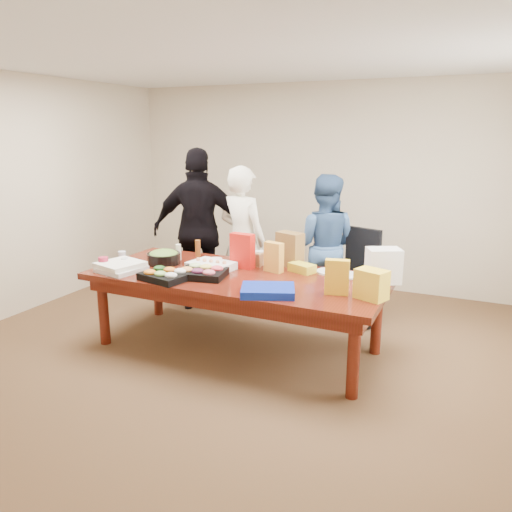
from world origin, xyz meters
The scene contains 35 objects.
floor centered at (0.00, 0.00, -0.01)m, with size 5.50×5.00×0.02m, color #47301E.
ceiling centered at (0.00, 0.00, 2.71)m, with size 5.50×5.00×0.02m, color white.
wall_back centered at (0.00, 2.50, 1.35)m, with size 5.50×0.04×2.70m, color beige.
wall_left centered at (-2.75, 0.00, 1.35)m, with size 0.04×5.00×2.70m, color beige.
conference_table centered at (0.00, 0.00, 0.38)m, with size 2.80×1.20×0.75m, color #4C1C0F.
office_chair centered at (0.90, 1.14, 0.49)m, with size 0.50×0.50×0.99m, color black.
person_center centered at (-0.40, 0.95, 0.85)m, with size 0.62×0.41×1.70m, color white.
person_right centered at (0.46, 1.28, 0.81)m, with size 0.78×0.61×1.61m, color #335384.
person_left centered at (-0.91, 0.87, 0.94)m, with size 1.11×0.46×1.89m, color black.
veggie_tray centered at (-0.52, -0.42, 0.78)m, with size 0.41×0.32×0.06m, color black.
fruit_tray centered at (-0.25, -0.21, 0.78)m, with size 0.43×0.34×0.07m, color black.
sheet_cake centered at (-0.31, 0.06, 0.79)m, with size 0.42×0.31×0.07m, color white.
salad_bowl centered at (-0.86, 0.05, 0.80)m, with size 0.34×0.34×0.11m, color black.
chip_bag_blue centered at (0.50, -0.41, 0.78)m, with size 0.44×0.33×0.07m, color #0C25A3.
chip_bag_red centered at (-0.06, 0.24, 0.92)m, with size 0.24×0.10×0.35m, color red.
chip_bag_yellow centered at (1.02, -0.17, 0.90)m, with size 0.20×0.08×0.30m, color yellow.
chip_bag_orange centered at (0.28, 0.24, 0.89)m, with size 0.19×0.08×0.29m, color gold.
mayo_jar centered at (0.05, 0.42, 0.82)m, with size 0.09×0.09×0.14m, color silver.
mustard_bottle centered at (0.33, 0.28, 0.84)m, with size 0.06×0.06×0.17m, color gold.
dressing_bottle centered at (-0.70, 0.46, 0.84)m, with size 0.06×0.06×0.18m, color brown.
ranch_bottle centered at (-0.80, 0.24, 0.83)m, with size 0.06×0.06×0.17m, color silver.
banana_bunch centered at (0.53, 0.34, 0.79)m, with size 0.25×0.14×0.08m, color gold.
bread_loaf centered at (-0.07, 0.39, 0.82)m, with size 0.33×0.14×0.13m, color #98683F.
kraft_bag centered at (0.34, 0.51, 0.92)m, with size 0.26×0.15×0.34m, color brown.
red_cup centered at (-1.25, -0.39, 0.81)m, with size 0.09×0.09×0.13m, color #AC203B.
clear_cup_a centered at (-1.12, -0.24, 0.80)m, with size 0.07×0.07×0.10m, color white.
clear_cup_b centered at (-1.30, -0.06, 0.80)m, with size 0.08×0.08×0.11m, color white.
pizza_box_lower centered at (-1.06, -0.36, 0.77)m, with size 0.38×0.38×0.04m, color silver.
pizza_box_upper centered at (-1.08, -0.36, 0.81)m, with size 0.38×0.38×0.04m, color white.
plate_a centered at (0.96, 0.39, 0.76)m, with size 0.26×0.26×0.02m, color white.
plate_b centered at (0.79, 0.44, 0.76)m, with size 0.27×0.27×0.02m, color white.
dip_bowl_a centered at (0.03, 0.43, 0.78)m, with size 0.15×0.15×0.06m, color silver.
dip_bowl_b centered at (-0.37, 0.26, 0.78)m, with size 0.14×0.14×0.06m, color white.
grocery_bag_white centered at (1.30, 0.33, 0.90)m, with size 0.29×0.21×0.31m, color white.
grocery_bag_yellow centered at (1.30, -0.17, 0.87)m, with size 0.24×0.17×0.24m, color yellow.
Camera 1 is at (2.04, -4.00, 2.07)m, focal length 34.74 mm.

